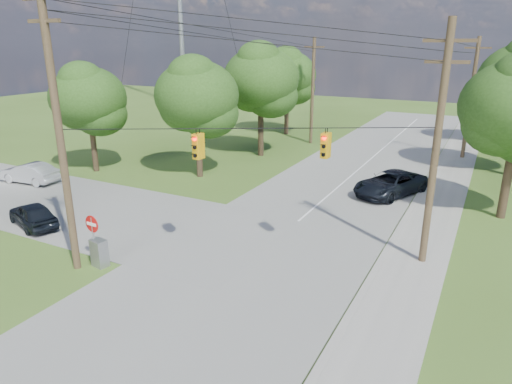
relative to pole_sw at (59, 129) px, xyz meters
The scene contains 19 objects.
ground 7.75m from the pole_sw, ahead, with size 140.00×140.00×0.00m, color #3C591D.
main_road 10.16m from the pole_sw, 34.88° to the left, with size 10.00×100.00×0.03m, color gray.
sidewalk_east 15.37m from the pole_sw, 19.08° to the left, with size 2.60×100.00×0.12m, color #A19E97.
pole_sw is the anchor object (origin of this frame).
pole_ne 15.51m from the pole_sw, 29.38° to the left, with size 2.00×0.32×10.50m.
pole_north_e 32.55m from the pole_sw, 65.48° to the left, with size 2.00×0.32×10.00m.
pole_north_w 29.62m from the pole_sw, 90.77° to the left, with size 2.00×0.32×10.00m.
power_lines 13.04m from the pole_sw, 61.30° to the left, with size 13.93×29.62×4.93m.
traffic_signals 8.24m from the pole_sw, 29.38° to the left, with size 4.91×3.27×1.05m.
tree_w_near 14.99m from the pole_sw, 103.11° to the left, with size 6.00×6.00×8.40m.
tree_w_mid 22.73m from the pole_sw, 96.06° to the left, with size 6.40×6.40×9.22m.
tree_w_far 32.90m from the pole_sw, 97.69° to the left, with size 6.00×6.00×8.73m.
tree_e_far 40.90m from the pole_sw, 66.82° to the left, with size 5.80×5.80×8.32m.
tree_cross_n 16.64m from the pole_sw, 133.29° to the left, with size 5.60×5.60×7.91m.
car_cross_dark 8.36m from the pole_sw, 158.49° to the left, with size 1.58×3.93×1.34m, color black.
car_cross_silver 16.12m from the pole_sw, 149.95° to the left, with size 1.51×4.34×1.43m, color silver.
car_main_north 20.24m from the pole_sw, 58.80° to the left, with size 2.54×5.51×1.53m, color black.
control_cabinet 5.68m from the pole_sw, 36.95° to the left, with size 0.70×0.51×1.27m, color gray.
do_not_enter_sign 4.57m from the pole_sw, 47.91° to the left, with size 0.79×0.10×2.37m.
Camera 1 is at (10.88, -12.04, 9.55)m, focal length 32.00 mm.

